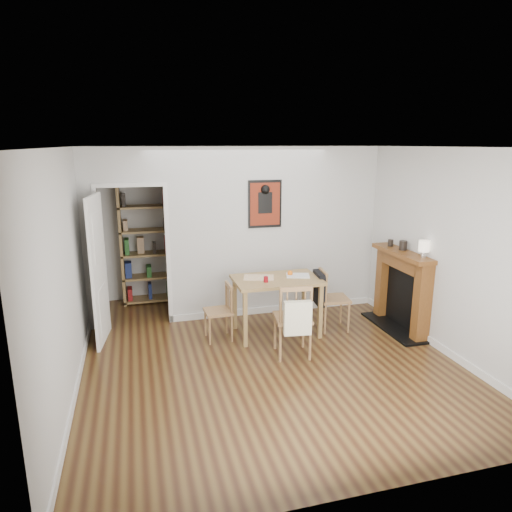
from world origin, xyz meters
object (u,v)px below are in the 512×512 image
object	(u,v)px
fireplace	(402,288)
chair_right	(332,298)
bookshelf	(147,242)
mantel_lamp	(424,247)
notebook	(298,276)
ceramic_jar_b	(390,243)
chair_front	(293,319)
ceramic_jar_a	(403,245)
chair_left	(218,312)
orange_fruit	(290,273)
dining_table	(277,285)
red_glass	(266,279)

from	to	relation	value
fireplace	chair_right	bearing A→B (deg)	167.00
bookshelf	fireplace	xyz separation A→B (m)	(3.49, -2.15, -0.42)
bookshelf	mantel_lamp	bearing A→B (deg)	-36.01
notebook	ceramic_jar_b	distance (m)	1.50
chair_front	ceramic_jar_a	xyz separation A→B (m)	(1.83, 0.50, 0.73)
chair_right	ceramic_jar_b	size ratio (longest dim) A/B	8.95
notebook	mantel_lamp	bearing A→B (deg)	-25.34
chair_left	notebook	bearing A→B (deg)	0.64
chair_front	ceramic_jar_b	bearing A→B (deg)	23.15
orange_fruit	notebook	bearing A→B (deg)	-26.32
bookshelf	fireplace	world-z (taller)	bookshelf
chair_left	dining_table	bearing A→B (deg)	-1.35
red_glass	ceramic_jar_b	world-z (taller)	ceramic_jar_b
mantel_lamp	ceramic_jar_a	world-z (taller)	mantel_lamp
chair_left	fireplace	size ratio (longest dim) A/B	0.63
ceramic_jar_a	notebook	bearing A→B (deg)	170.79
chair_front	ceramic_jar_b	distance (m)	2.07
dining_table	chair_front	world-z (taller)	chair_front
orange_fruit	ceramic_jar_b	xyz separation A→B (m)	(1.55, -0.03, 0.36)
chair_left	chair_right	distance (m)	1.67
fireplace	ceramic_jar_a	xyz separation A→B (m)	(0.00, 0.07, 0.61)
dining_table	red_glass	world-z (taller)	red_glass
chair_left	notebook	distance (m)	1.23
fireplace	ceramic_jar_b	bearing A→B (deg)	96.70
chair_front	mantel_lamp	bearing A→B (deg)	1.02
dining_table	ceramic_jar_a	distance (m)	1.90
red_glass	ceramic_jar_b	bearing A→B (deg)	5.10
orange_fruit	chair_front	bearing A→B (deg)	-106.43
chair_front	chair_left	bearing A→B (deg)	138.25
notebook	ceramic_jar_a	world-z (taller)	ceramic_jar_a
ceramic_jar_b	fireplace	bearing A→B (deg)	-83.30
bookshelf	ceramic_jar_b	bearing A→B (deg)	-27.73
chair_left	mantel_lamp	bearing A→B (deg)	-14.74
chair_left	fireplace	world-z (taller)	fireplace
chair_right	fireplace	size ratio (longest dim) A/B	0.72
mantel_lamp	red_glass	bearing A→B (deg)	164.63
bookshelf	red_glass	xyz separation A→B (m)	(1.48, -1.99, -0.18)
mantel_lamp	notebook	bearing A→B (deg)	154.66
dining_table	chair_right	distance (m)	0.87
dining_table	notebook	bearing A→B (deg)	5.76
chair_left	chair_right	size ratio (longest dim) A/B	0.88
chair_front	fireplace	size ratio (longest dim) A/B	0.78
chair_left	mantel_lamp	xyz separation A→B (m)	(2.66, -0.70, 0.91)
red_glass	dining_table	bearing A→B (deg)	32.49
chair_front	mantel_lamp	xyz separation A→B (m)	(1.84, 0.03, 0.81)
chair_front	bookshelf	bearing A→B (deg)	122.86
chair_left	orange_fruit	xyz separation A→B (m)	(1.05, 0.06, 0.46)
red_glass	orange_fruit	world-z (taller)	red_glass
red_glass	ceramic_jar_a	size ratio (longest dim) A/B	0.59
chair_front	notebook	world-z (taller)	chair_front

